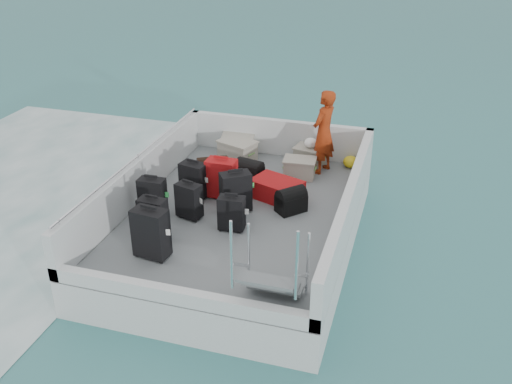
# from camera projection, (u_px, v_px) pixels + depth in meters

# --- Properties ---
(ground) EXTENTS (160.00, 160.00, 0.00)m
(ground) POSITION_uv_depth(u_px,v_px,m) (240.00, 244.00, 9.41)
(ground) COLOR #1B5E5E
(ground) RESTS_ON ground
(ferry_hull) EXTENTS (3.60, 5.00, 0.60)m
(ferry_hull) POSITION_uv_depth(u_px,v_px,m) (240.00, 228.00, 9.28)
(ferry_hull) COLOR silver
(ferry_hull) RESTS_ON ground
(deck) EXTENTS (3.30, 4.70, 0.02)m
(deck) POSITION_uv_depth(u_px,v_px,m) (240.00, 212.00, 9.14)
(deck) COLOR slate
(deck) RESTS_ON ferry_hull
(deck_fittings) EXTENTS (3.60, 5.00, 0.90)m
(deck_fittings) POSITION_uv_depth(u_px,v_px,m) (254.00, 203.00, 8.60)
(deck_fittings) COLOR silver
(deck_fittings) RESTS_ON deck
(suitcase_0) EXTENTS (0.42, 0.25, 0.62)m
(suitcase_0) POSITION_uv_depth(u_px,v_px,m) (153.00, 218.00, 8.30)
(suitcase_0) COLOR black
(suitcase_0) RESTS_ON deck
(suitcase_1) EXTENTS (0.42, 0.25, 0.62)m
(suitcase_1) POSITION_uv_depth(u_px,v_px,m) (153.00, 197.00, 8.90)
(suitcase_1) COLOR black
(suitcase_1) RESTS_ON deck
(suitcase_2) EXTENTS (0.47, 0.34, 0.62)m
(suitcase_2) POSITION_uv_depth(u_px,v_px,m) (194.00, 181.00, 9.42)
(suitcase_2) COLOR black
(suitcase_2) RESTS_ON deck
(suitcase_3) EXTENTS (0.51, 0.34, 0.73)m
(suitcase_3) POSITION_uv_depth(u_px,v_px,m) (151.00, 234.00, 7.82)
(suitcase_3) COLOR black
(suitcase_3) RESTS_ON deck
(suitcase_4) EXTENTS (0.43, 0.32, 0.58)m
(suitcase_4) POSITION_uv_depth(u_px,v_px,m) (189.00, 201.00, 8.83)
(suitcase_4) COLOR black
(suitcase_4) RESTS_ON deck
(suitcase_5) EXTENTS (0.49, 0.30, 0.67)m
(suitcase_5) POSITION_uv_depth(u_px,v_px,m) (222.00, 179.00, 9.42)
(suitcase_5) COLOR #A4120C
(suitcase_5) RESTS_ON deck
(suitcase_6) EXTENTS (0.41, 0.26, 0.54)m
(suitcase_6) POSITION_uv_depth(u_px,v_px,m) (232.00, 214.00, 8.51)
(suitcase_6) COLOR black
(suitcase_6) RESTS_ON deck
(suitcase_7) EXTENTS (0.54, 0.49, 0.66)m
(suitcase_7) POSITION_uv_depth(u_px,v_px,m) (236.00, 192.00, 8.99)
(suitcase_7) COLOR black
(suitcase_7) RESTS_ON deck
(suitcase_8) EXTENTS (0.95, 0.78, 0.32)m
(suitcase_8) POSITION_uv_depth(u_px,v_px,m) (277.00, 189.00, 9.47)
(suitcase_8) COLOR #A4120C
(suitcase_8) RESTS_ON deck
(duffel_0) EXTENTS (0.62, 0.52, 0.32)m
(duffel_0) POSITION_uv_depth(u_px,v_px,m) (213.00, 170.00, 10.13)
(duffel_0) COLOR black
(duffel_0) RESTS_ON deck
(duffel_1) EXTENTS (0.52, 0.40, 0.32)m
(duffel_1) POSITION_uv_depth(u_px,v_px,m) (250.00, 173.00, 10.03)
(duffel_1) COLOR black
(duffel_1) RESTS_ON deck
(duffel_2) EXTENTS (0.53, 0.54, 0.32)m
(duffel_2) POSITION_uv_depth(u_px,v_px,m) (291.00, 202.00, 9.06)
(duffel_2) COLOR black
(duffel_2) RESTS_ON deck
(crate_0) EXTENTS (0.66, 0.52, 0.35)m
(crate_0) POSITION_uv_depth(u_px,v_px,m) (238.00, 145.00, 11.12)
(crate_0) COLOR #A09A8B
(crate_0) RESTS_ON deck
(crate_1) EXTENTS (0.75, 0.64, 0.38)m
(crate_1) POSITION_uv_depth(u_px,v_px,m) (238.00, 152.00, 10.79)
(crate_1) COLOR #A09A8B
(crate_1) RESTS_ON deck
(crate_2) EXTENTS (0.60, 0.47, 0.32)m
(crate_2) POSITION_uv_depth(u_px,v_px,m) (310.00, 157.00, 10.66)
(crate_2) COLOR #A09A8B
(crate_2) RESTS_ON deck
(crate_3) EXTENTS (0.56, 0.41, 0.32)m
(crate_3) POSITION_uv_depth(u_px,v_px,m) (299.00, 169.00, 10.19)
(crate_3) COLOR #A09A8B
(crate_3) RESTS_ON deck
(yellow_bag) EXTENTS (0.28, 0.26, 0.22)m
(yellow_bag) POSITION_uv_depth(u_px,v_px,m) (351.00, 162.00, 10.58)
(yellow_bag) COLOR yellow
(yellow_bag) RESTS_ON deck
(white_bag) EXTENTS (0.24, 0.24, 0.18)m
(white_bag) POSITION_uv_depth(u_px,v_px,m) (311.00, 144.00, 10.55)
(white_bag) COLOR white
(white_bag) RESTS_ON crate_2
(passenger) EXTENTS (0.54, 0.66, 1.53)m
(passenger) POSITION_uv_depth(u_px,v_px,m) (324.00, 132.00, 10.14)
(passenger) COLOR red
(passenger) RESTS_ON deck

